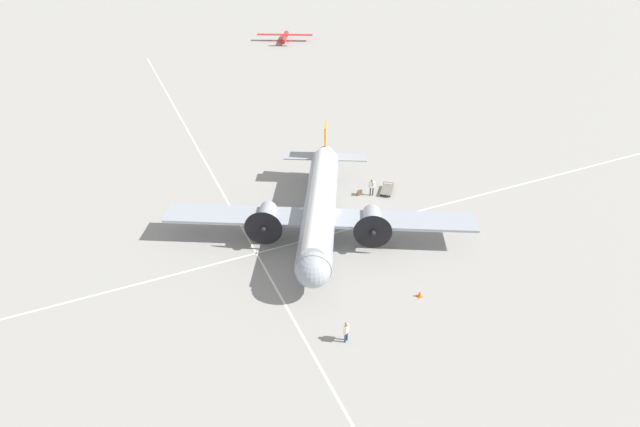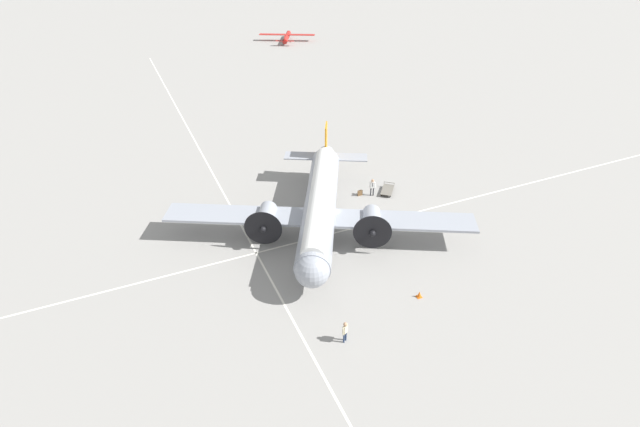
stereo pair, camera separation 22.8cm
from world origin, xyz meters
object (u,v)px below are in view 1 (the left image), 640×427
Objects in this scene: suitcase_near_door at (360,193)px; airliner_main at (320,208)px; traffic_cone at (420,294)px; baggage_cart at (387,190)px; crew_foreground at (346,330)px; passenger_boarding at (372,185)px; light_aircraft_distant at (285,37)px.

airliner_main is at bearing 34.74° from suitcase_near_door.
baggage_cart is at bearing -111.46° from traffic_cone.
airliner_main reaches higher than suitcase_near_door.
crew_foreground reaches higher than baggage_cart.
suitcase_near_door is 0.25× the size of baggage_cart.
traffic_cone is at bearing 45.51° from airliner_main.
suitcase_near_door is (1.03, -0.45, -0.79)m from passenger_boarding.
traffic_cone is (2.71, 14.21, -0.04)m from suitcase_near_door.
crew_foreground is at bearing 74.23° from passenger_boarding.
suitcase_near_door is 0.06× the size of light_aircraft_distant.
suitcase_near_door is at bearing 152.21° from airliner_main.
light_aircraft_distant is 20.06× the size of traffic_cone.
baggage_cart is 0.23× the size of light_aircraft_distant.
passenger_boarding is (-7.02, -3.70, -1.48)m from airliner_main.
crew_foreground is 0.16× the size of light_aircraft_distant.
light_aircraft_distant is at bearing -151.70° from baggage_cart.
baggage_cart is 4.54× the size of traffic_cone.
traffic_cone is (-3.28, 10.06, -2.31)m from airliner_main.
light_aircraft_distant is at bearing -103.30° from traffic_cone.
crew_foreground is (3.38, 11.66, -1.55)m from airliner_main.
crew_foreground is 19.46m from baggage_cart.
passenger_boarding is 0.17× the size of light_aircraft_distant.
passenger_boarding reaches higher than traffic_cone.
light_aircraft_distant is (-14.28, -57.70, 0.57)m from suitcase_near_door.
traffic_cone is at bearing 93.10° from passenger_boarding.
suitcase_near_door is at bearing -167.22° from light_aircraft_distant.
airliner_main reaches higher than baggage_cart.
traffic_cone is (-6.65, -1.60, -0.76)m from crew_foreground.
light_aircraft_distant is 73.89m from traffic_cone.
crew_foreground is 0.93× the size of passenger_boarding.
crew_foreground is 18.39m from suitcase_near_door.
crew_foreground is at bearing 13.55° from traffic_cone.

